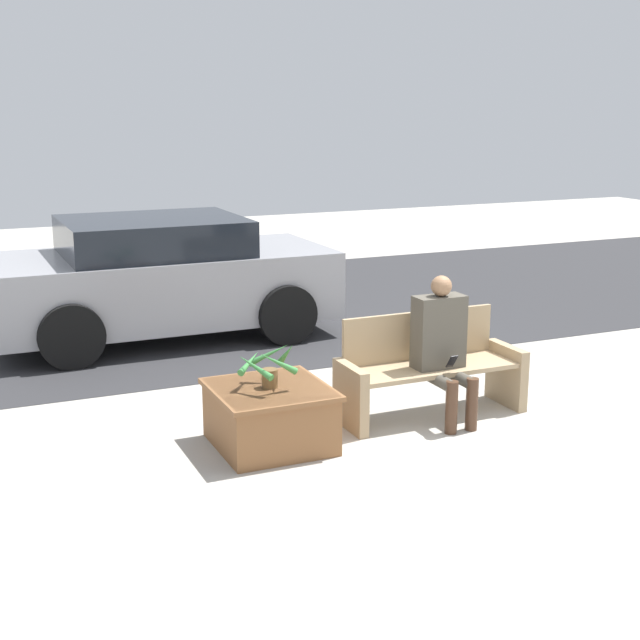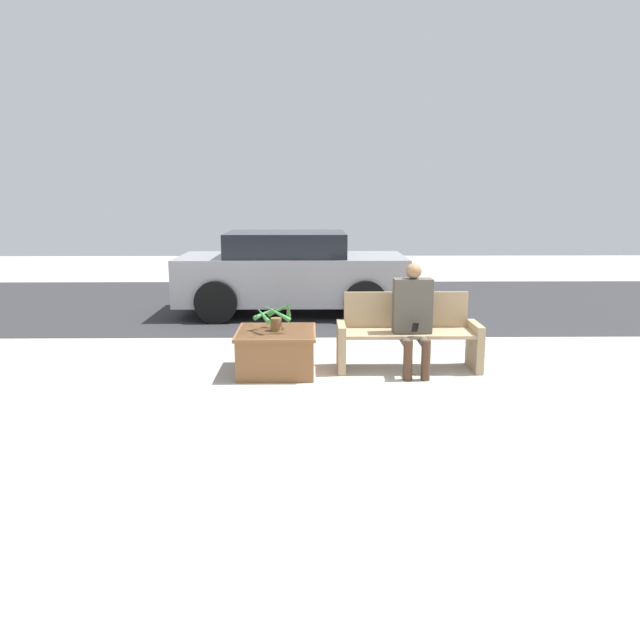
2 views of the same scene
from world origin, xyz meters
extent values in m
plane|color=#ADA89E|center=(0.00, 0.00, 0.00)|extent=(30.00, 30.00, 0.00)
cube|color=#2D2D30|center=(0.00, 5.41, 0.00)|extent=(20.00, 6.00, 0.01)
cube|color=tan|center=(-0.74, 0.69, 0.28)|extent=(0.09, 0.55, 0.56)
cube|color=tan|center=(0.86, 0.69, 0.28)|extent=(0.09, 0.55, 0.56)
cube|color=tan|center=(0.06, 0.69, 0.44)|extent=(1.51, 0.50, 0.04)
cube|color=tan|center=(0.06, 0.94, 0.68)|extent=(1.51, 0.04, 0.44)
cube|color=#4C473D|center=(0.09, 0.65, 0.78)|extent=(0.45, 0.22, 0.64)
sphere|color=#8C6647|center=(0.09, 0.63, 1.19)|extent=(0.18, 0.18, 0.18)
cylinder|color=#4C473D|center=(-0.01, 0.45, 0.41)|extent=(0.11, 0.41, 0.11)
cylinder|color=#4C473D|center=(0.20, 0.45, 0.41)|extent=(0.11, 0.41, 0.11)
cylinder|color=#472D1E|center=(-0.01, 0.24, 0.23)|extent=(0.10, 0.10, 0.46)
cylinder|color=#472D1E|center=(0.20, 0.24, 0.23)|extent=(0.10, 0.10, 0.46)
cube|color=black|center=(0.09, 0.42, 0.57)|extent=(0.07, 0.09, 0.12)
cube|color=brown|center=(-1.50, 0.60, 0.25)|extent=(0.87, 0.90, 0.50)
cube|color=brown|center=(-1.50, 0.60, 0.48)|extent=(0.92, 0.95, 0.04)
cylinder|color=brown|center=(-1.50, 0.60, 0.57)|extent=(0.13, 0.13, 0.15)
cone|color=#387F3D|center=(-1.36, 0.60, 0.76)|extent=(0.06, 0.32, 0.26)
cone|color=#387F3D|center=(-1.45, 0.75, 0.73)|extent=(0.35, 0.17, 0.21)
cone|color=#387F3D|center=(-1.63, 0.72, 0.69)|extent=(0.29, 0.31, 0.14)
cone|color=#387F3D|center=(-1.65, 0.52, 0.71)|extent=(0.22, 0.34, 0.17)
cone|color=#387F3D|center=(-1.49, 0.45, 0.74)|extent=(0.34, 0.09, 0.24)
cube|color=#99999E|center=(-1.42, 4.37, 0.62)|extent=(3.91, 1.80, 0.79)
cube|color=black|center=(-1.52, 4.37, 1.22)|extent=(2.04, 1.66, 0.41)
cylinder|color=black|center=(-0.21, 3.47, 0.35)|extent=(0.70, 0.18, 0.70)
cylinder|color=black|center=(-0.21, 5.27, 0.35)|extent=(0.70, 0.18, 0.70)
cylinder|color=black|center=(-2.64, 3.47, 0.35)|extent=(0.70, 0.18, 0.70)
cylinder|color=black|center=(-2.64, 5.27, 0.35)|extent=(0.70, 0.18, 0.70)
camera|label=1|loc=(-3.88, -5.81, 2.72)|focal=50.00mm
camera|label=2|loc=(-1.09, -6.51, 2.05)|focal=35.00mm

